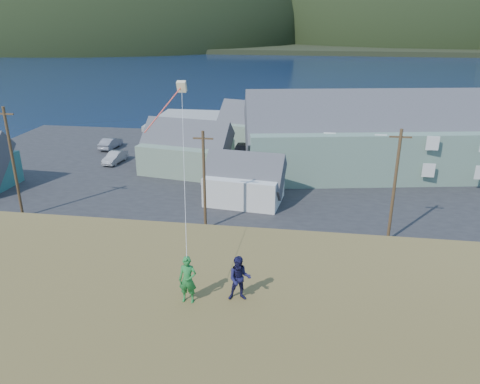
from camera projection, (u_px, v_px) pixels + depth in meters
name	position (u px, v px, depth m)	size (l,w,h in m)	color
ground	(229.00, 240.00, 37.23)	(900.00, 900.00, 0.00)	#0A1638
grass_strip	(225.00, 251.00, 35.37)	(110.00, 8.00, 0.10)	#4C3D19
waterfront_lot	(254.00, 172.00, 52.90)	(72.00, 36.00, 0.12)	#28282B
wharf	(234.00, 122.00, 74.81)	(26.00, 14.00, 0.90)	gray
far_shore	(305.00, 35.00, 341.39)	(900.00, 320.00, 2.00)	black
far_hills	(362.00, 38.00, 289.42)	(760.00, 265.00, 143.00)	black
lodge	(393.00, 136.00, 50.67)	(33.10, 14.75, 11.26)	slate
shed_palegreen_near	(186.00, 149.00, 51.97)	(10.63, 7.62, 7.12)	slate
shed_white	(244.00, 180.00, 43.71)	(7.82, 5.63, 5.82)	silver
shed_palegreen_far	(260.00, 128.00, 61.12)	(12.15, 8.73, 7.38)	slate
utility_poles	(191.00, 177.00, 37.40)	(31.36, 0.24, 9.71)	#47331E
parked_cars	(175.00, 149.00, 58.97)	(19.34, 13.15, 1.57)	gray
kite_flyer_green	(188.00, 280.00, 16.55)	(0.65, 0.43, 1.78)	#207731
kite_flyer_navy	(240.00, 279.00, 16.68)	(0.83, 0.65, 1.71)	#18173F
kite_rig	(179.00, 92.00, 23.15)	(1.86, 4.80, 10.48)	beige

